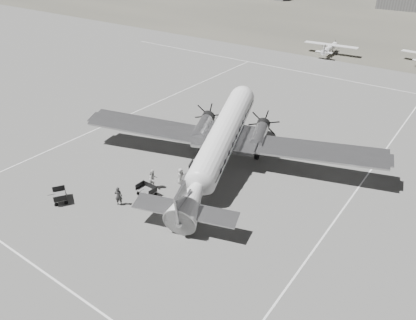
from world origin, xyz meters
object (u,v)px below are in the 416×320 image
object	(u,v)px
dc3_airliner	(220,144)
ramp_agent	(153,179)
ground_crew	(119,196)
baggage_cart_near	(146,190)
passenger	(181,176)
baggage_cart_far	(60,196)
light_plane_left	(330,49)

from	to	relation	value
dc3_airliner	ramp_agent	world-z (taller)	dc3_airliner
ramp_agent	ground_crew	bearing A→B (deg)	-175.14
dc3_airliner	baggage_cart_near	xyz separation A→B (m)	(-3.02, -7.38, -2.50)
ramp_agent	passenger	distance (m)	2.62
baggage_cart_far	ramp_agent	bearing A→B (deg)	83.05
ground_crew	passenger	xyz separation A→B (m)	(2.22, 5.84, -0.10)
dc3_airliner	ground_crew	xyz separation A→B (m)	(-3.96, -9.84, -2.11)
baggage_cart_far	ground_crew	size ratio (longest dim) A/B	1.03
ramp_agent	passenger	xyz separation A→B (m)	(1.56, 2.10, -0.18)
baggage_cart_far	ground_crew	world-z (taller)	ground_crew
dc3_airliner	baggage_cart_near	size ratio (longest dim) A/B	17.44
baggage_cart_near	passenger	bearing A→B (deg)	70.75
passenger	light_plane_left	bearing A→B (deg)	28.57
baggage_cart_near	ground_crew	distance (m)	2.66
ramp_agent	baggage_cart_near	bearing A→B (deg)	-152.33
light_plane_left	baggage_cart_far	xyz separation A→B (m)	(-1.19, -61.24, -0.55)
ground_crew	passenger	world-z (taller)	ground_crew
ground_crew	ramp_agent	xyz separation A→B (m)	(0.66, 3.73, 0.08)
dc3_airliner	ramp_agent	size ratio (longest dim) A/B	16.21
baggage_cart_near	ground_crew	size ratio (longest dim) A/B	1.01
baggage_cart_near	passenger	world-z (taller)	passenger
light_plane_left	passenger	size ratio (longest dim) A/B	6.48
dc3_airliner	baggage_cart_near	distance (m)	8.36
baggage_cart_near	ground_crew	bearing A→B (deg)	-109.70
baggage_cart_near	ramp_agent	bearing A→B (deg)	104.20
baggage_cart_far	passenger	world-z (taller)	passenger
light_plane_left	ramp_agent	size ratio (longest dim) A/B	5.31
dc3_airliner	baggage_cart_far	size ratio (longest dim) A/B	17.11
ground_crew	baggage_cart_near	bearing A→B (deg)	-144.55
light_plane_left	baggage_cart_far	bearing A→B (deg)	-95.50
light_plane_left	dc3_airliner	bearing A→B (deg)	-85.70
ramp_agent	passenger	size ratio (longest dim) A/B	1.22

